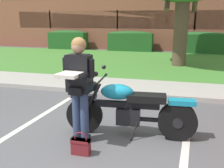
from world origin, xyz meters
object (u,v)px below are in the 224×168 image
Objects in this scene: hedge_center_left at (130,41)px; motorcycle at (135,109)px; hedge_center_right at (201,42)px; brick_building at (192,20)px; rider_person at (79,83)px; handbag at (81,145)px; hedge_left at (68,39)px.

motorcycle is at bearing -78.86° from hedge_center_left.
motorcycle is 0.75× the size of hedge_center_right.
brick_building reaches higher than hedge_center_left.
hedge_center_left is at bearing 101.14° from motorcycle.
rider_person is (-0.82, -0.46, 0.53)m from motorcycle.
brick_building is (-0.41, 5.86, 1.17)m from hedge_center_right.
brick_building is (2.11, 18.16, 1.68)m from handbag.
hedge_left is (-5.70, 12.31, 0.51)m from handbag.
motorcycle is at bearing 29.16° from rider_person.
brick_building is (2.26, 17.79, 0.82)m from rider_person.
motorcycle is 11.70m from hedge_center_left.
hedge_left is 4.11m from hedge_center_left.
motorcycle reaches higher than handbag.
motorcycle is at bearing 51.27° from handbag.
motorcycle is 1.11m from handbag.
hedge_center_left is at bearing -122.29° from brick_building.
rider_person is 4.74× the size of handbag.
rider_person reaches higher than handbag.
hedge_center_right is at bearing -0.00° from hedge_left.
rider_person is at bearing -150.84° from motorcycle.
hedge_center_left is at bearing 180.00° from hedge_center_right.
rider_person is 0.95m from handbag.
hedge_center_left is (-1.44, 11.93, -0.36)m from rider_person.
rider_person is at bearing 112.22° from handbag.
hedge_center_left is (4.11, 0.00, 0.00)m from hedge_left.
rider_person is 12.23m from hedge_center_right.
hedge_center_left is at bearing 97.38° from handbag.
brick_building is at bearing 36.87° from hedge_left.
handbag is 12.42m from hedge_center_left.
handbag is 0.01× the size of brick_building.
motorcycle is at bearing -60.98° from hedge_left.
hedge_center_right is at bearing 77.41° from rider_person.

